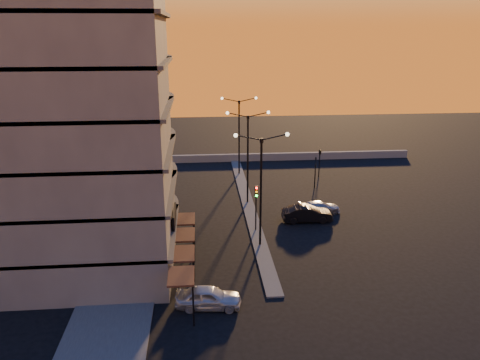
% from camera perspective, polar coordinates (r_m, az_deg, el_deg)
% --- Properties ---
extents(ground, '(120.00, 120.00, 0.00)m').
position_cam_1_polar(ground, '(39.14, 2.46, -7.96)').
color(ground, black).
rests_on(ground, ground).
extents(sidewalk_west, '(5.00, 40.00, 0.12)m').
position_cam_1_polar(sidewalk_west, '(42.84, -12.40, -5.93)').
color(sidewalk_west, '#4D4D4B').
rests_on(sidewalk_west, ground).
extents(median, '(1.20, 36.00, 0.12)m').
position_cam_1_polar(median, '(48.25, 0.92, -2.73)').
color(median, '#4D4D4B').
rests_on(median, ground).
extents(parapet, '(44.00, 0.50, 1.00)m').
position_cam_1_polar(parapet, '(63.47, 1.22, 2.78)').
color(parapet, gray).
rests_on(parapet, ground).
extents(building, '(14.35, 17.08, 25.00)m').
position_cam_1_polar(building, '(36.49, -19.91, 8.72)').
color(building, '#635E58').
rests_on(building, ground).
extents(streetlamp_near, '(4.32, 0.32, 9.51)m').
position_cam_1_polar(streetlamp_near, '(37.05, 2.57, -0.16)').
color(streetlamp_near, black).
rests_on(streetlamp_near, ground).
extents(streetlamp_mid, '(4.32, 0.32, 9.51)m').
position_cam_1_polar(streetlamp_mid, '(46.59, 0.96, 3.65)').
color(streetlamp_mid, black).
rests_on(streetlamp_mid, ground).
extents(streetlamp_far, '(4.32, 0.32, 9.51)m').
position_cam_1_polar(streetlamp_far, '(56.29, -0.11, 6.15)').
color(streetlamp_far, black).
rests_on(streetlamp_far, ground).
extents(traffic_light_main, '(0.28, 0.44, 4.25)m').
position_cam_1_polar(traffic_light_main, '(40.63, 1.99, -2.53)').
color(traffic_light_main, black).
rests_on(traffic_light_main, ground).
extents(signal_east_a, '(0.13, 0.16, 3.60)m').
position_cam_1_polar(signal_east_a, '(52.76, 9.15, 1.00)').
color(signal_east_a, black).
rests_on(signal_east_a, ground).
extents(signal_east_b, '(0.42, 1.99, 3.60)m').
position_cam_1_polar(signal_east_b, '(56.54, 9.72, 3.35)').
color(signal_east_b, black).
rests_on(signal_east_b, ground).
extents(car_hatchback, '(4.36, 2.11, 1.43)m').
position_cam_1_polar(car_hatchback, '(30.93, -3.87, -14.07)').
color(car_hatchback, silver).
rests_on(car_hatchback, ground).
extents(car_sedan, '(4.66, 1.69, 1.53)m').
position_cam_1_polar(car_sedan, '(43.92, 8.17, -4.08)').
color(car_sedan, black).
rests_on(car_sedan, ground).
extents(car_wagon, '(4.25, 2.16, 1.18)m').
position_cam_1_polar(car_wagon, '(46.12, 9.69, -3.29)').
color(car_wagon, '#B3B7BB').
rests_on(car_wagon, ground).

